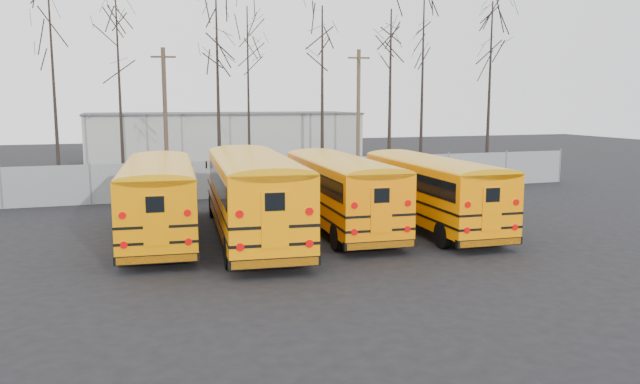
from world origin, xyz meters
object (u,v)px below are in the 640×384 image
object	(u,v)px
bus_c	(339,186)
utility_pole_left	(165,116)
utility_pole_right	(358,111)
bus_b	(253,189)
bus_a	(159,192)
bus_d	(430,186)

from	to	relation	value
bus_c	utility_pole_left	distance (m)	16.66
bus_c	utility_pole_right	distance (m)	19.69
bus_b	bus_c	world-z (taller)	bus_b
bus_b	bus_c	bearing A→B (deg)	18.65
bus_a	bus_c	distance (m)	6.96
utility_pole_left	bus_a	bearing A→B (deg)	-83.42
bus_b	utility_pole_right	distance (m)	22.15
bus_a	utility_pole_left	distance (m)	15.42
bus_b	utility_pole_left	xyz separation A→B (m)	(-1.77, 16.43, 2.31)
bus_a	bus_c	xyz separation A→B (m)	(6.94, -0.40, -0.02)
utility_pole_right	utility_pole_left	bearing A→B (deg)	-163.74
bus_b	bus_d	size ratio (longest dim) A/B	1.12
bus_d	utility_pole_left	world-z (taller)	utility_pole_left
utility_pole_left	utility_pole_right	world-z (taller)	utility_pole_right
utility_pole_left	bus_b	bearing A→B (deg)	-71.65
bus_a	utility_pole_left	bearing A→B (deg)	89.35
bus_d	utility_pole_right	world-z (taller)	utility_pole_right
bus_d	utility_pole_left	bearing A→B (deg)	121.06
bus_a	bus_b	size ratio (longest dim) A/B	0.92
bus_a	bus_b	distance (m)	3.51
utility_pole_right	bus_c	bearing A→B (deg)	-107.34
bus_d	utility_pole_left	distance (m)	18.90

